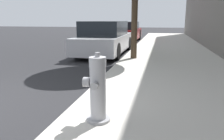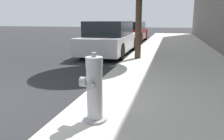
% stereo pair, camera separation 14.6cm
% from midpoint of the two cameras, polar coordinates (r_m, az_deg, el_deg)
% --- Properties ---
extents(sidewalk_slab, '(3.47, 40.00, 0.12)m').
position_cam_midpoint_polar(sidewalk_slab, '(3.09, 19.65, -14.48)').
color(sidewalk_slab, beige).
rests_on(sidewalk_slab, ground_plane).
extents(fire_hydrant, '(0.36, 0.36, 0.92)m').
position_cam_midpoint_polar(fire_hydrant, '(2.88, -3.21, -5.24)').
color(fire_hydrant, '#97979C').
rests_on(fire_hydrant, sidewalk_slab).
extents(parked_car_near, '(1.71, 4.49, 1.39)m').
position_cam_midpoint_polar(parked_car_near, '(9.42, 0.03, 8.26)').
color(parked_car_near, '#B7B7BC').
rests_on(parked_car_near, ground_plane).
extents(parked_car_mid, '(1.75, 4.35, 1.32)m').
position_cam_midpoint_polar(parked_car_mid, '(14.81, 5.41, 9.89)').
color(parked_car_mid, maroon).
rests_on(parked_car_mid, ground_plane).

